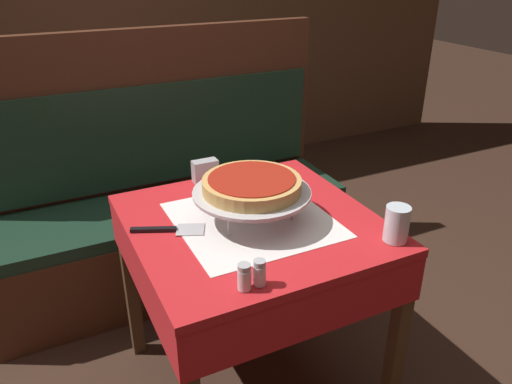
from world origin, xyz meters
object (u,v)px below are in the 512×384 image
Objects in this scene: dining_table_front at (253,247)px; deep_dish_pizza at (252,184)px; condiment_caddy at (147,90)px; pepper_shaker at (260,273)px; napkin_holder at (205,171)px; booth_bench at (171,217)px; dining_table_rear at (133,116)px; pizza_pan_stand at (252,193)px; water_glass_near at (397,224)px; pizza_server at (170,230)px; salt_shaker at (244,277)px.

dining_table_front is 0.24m from deep_dish_pizza.
pepper_shaker is at bearing -96.48° from condiment_caddy.
napkin_holder is at bearing 95.10° from dining_table_front.
booth_bench is 17.68× the size of napkin_holder.
dining_table_rear is 1.72m from pizza_pan_stand.
dining_table_rear is 2.06m from pepper_shaker.
pizza_pan_stand is at bearing 67.39° from pepper_shaker.
water_glass_near is (0.36, -2.03, 0.16)m from dining_table_rear.
deep_dish_pizza is (0.05, -0.86, 0.53)m from booth_bench.
pizza_pan_stand is at bearing 75.96° from deep_dish_pizza.
pepper_shaker reaches higher than pizza_server.
salt_shaker is at bearing -177.86° from water_glass_near.
dining_table_front is 0.47× the size of booth_bench.
pizza_pan_stand is 2.38× the size of condiment_caddy.
booth_bench is 0.67m from napkin_holder.
water_glass_near is 1.52× the size of salt_shaker.
deep_dish_pizza reaches higher than salt_shaker.
deep_dish_pizza is (0.00, 0.01, 0.24)m from dining_table_front.
condiment_caddy reaches higher than water_glass_near.
booth_bench reaches higher than dining_table_front.
dining_table_front is 0.42m from salt_shaker.
water_glass_near reaches higher than pizza_pan_stand.
napkin_holder is at bearing 51.80° from pizza_server.
water_glass_near is at bearing -43.19° from pizza_pan_stand.
pizza_pan_stand reaches higher than dining_table_front.
condiment_caddy is at bearing 77.44° from pizza_server.
water_glass_near is (0.35, -0.32, 0.17)m from dining_table_front.
napkin_holder is (-0.03, 0.36, -0.09)m from deep_dish_pizza.
booth_bench is 22.67× the size of salt_shaker.
pepper_shaker is 2.06m from condiment_caddy.
dining_table_rear is 7.72× the size of napkin_holder.
dining_table_rear is 1.68m from pizza_server.
pizza_server is at bearing -99.18° from dining_table_rear.
dining_table_front is at bearing -92.99° from condiment_caddy.
dining_table_front is at bearing -10.51° from pizza_server.
booth_bench is at bearing -92.72° from dining_table_rear.
water_glass_near reaches higher than dining_table_front.
dining_table_rear is at bearing -179.37° from condiment_caddy.
dining_table_rear is (-0.01, 1.71, 0.01)m from dining_table_front.
dining_table_front is at bearing -89.59° from dining_table_rear.
dining_table_front is 0.31m from pizza_server.
deep_dish_pizza is 1.38× the size of pizza_server.
pepper_shaker is (-0.09, -1.20, 0.44)m from booth_bench.
pizza_server is 3.10× the size of salt_shaker.
water_glass_near is at bearing -71.22° from booth_bench.
deep_dish_pizza is 3.33× the size of napkin_holder.
deep_dish_pizza is at bearing 78.99° from dining_table_front.
pepper_shaker is at bearing -98.90° from napkin_holder.
booth_bench reaches higher than pepper_shaker.
deep_dish_pizza is 1.98× the size of condiment_caddy.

